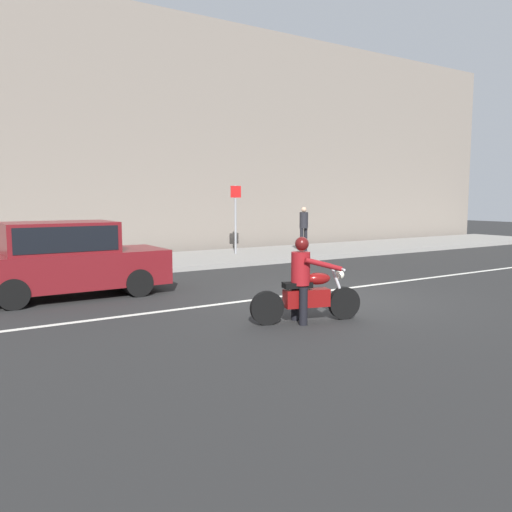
{
  "coord_description": "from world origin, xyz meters",
  "views": [
    {
      "loc": [
        -7.55,
        -8.57,
        2.24
      ],
      "look_at": [
        -2.06,
        -0.01,
        1.1
      ],
      "focal_mm": 36.09,
      "sensor_mm": 36.0,
      "label": 1
    }
  ],
  "objects_px": {
    "parked_sedan_maroon": "(66,259)",
    "street_sign_post": "(236,212)",
    "motorcycle_with_rider_crimson": "(306,287)",
    "pedestrian_bystander": "(304,225)"
  },
  "relations": [
    {
      "from": "pedestrian_bystander",
      "to": "street_sign_post",
      "type": "bearing_deg",
      "value": 167.67
    },
    {
      "from": "parked_sedan_maroon",
      "to": "pedestrian_bystander",
      "type": "bearing_deg",
      "value": 22.64
    },
    {
      "from": "parked_sedan_maroon",
      "to": "street_sign_post",
      "type": "distance_m",
      "value": 8.76
    },
    {
      "from": "parked_sedan_maroon",
      "to": "motorcycle_with_rider_crimson",
      "type": "bearing_deg",
      "value": -57.14
    },
    {
      "from": "street_sign_post",
      "to": "pedestrian_bystander",
      "type": "bearing_deg",
      "value": -12.33
    },
    {
      "from": "parked_sedan_maroon",
      "to": "pedestrian_bystander",
      "type": "distance_m",
      "value": 10.91
    },
    {
      "from": "motorcycle_with_rider_crimson",
      "to": "pedestrian_bystander",
      "type": "distance_m",
      "value": 11.39
    },
    {
      "from": "parked_sedan_maroon",
      "to": "street_sign_post",
      "type": "relative_size",
      "value": 1.63
    },
    {
      "from": "street_sign_post",
      "to": "pedestrian_bystander",
      "type": "xyz_separation_m",
      "value": [
        2.8,
        -0.61,
        -0.54
      ]
    },
    {
      "from": "motorcycle_with_rider_crimson",
      "to": "parked_sedan_maroon",
      "type": "distance_m",
      "value": 5.72
    }
  ]
}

